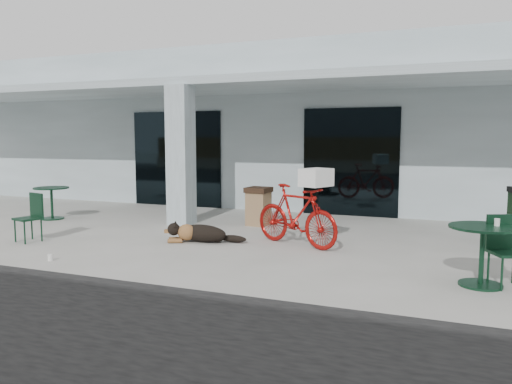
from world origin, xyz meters
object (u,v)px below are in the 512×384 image
at_px(dog, 202,232).
at_px(trash_receptacle, 258,206).
at_px(bicycle, 296,215).
at_px(cafe_table_near, 52,203).
at_px(cafe_chair_near, 28,218).
at_px(cafe_chair_far_a, 509,252).
at_px(cafe_table_far, 482,256).

bearing_deg(dog, trash_receptacle, 56.98).
relative_size(bicycle, cafe_table_near, 2.25).
xyz_separation_m(dog, cafe_chair_near, (-3.07, -1.18, 0.27)).
xyz_separation_m(cafe_table_near, cafe_chair_far_a, (9.70, -2.10, 0.08)).
bearing_deg(trash_receptacle, cafe_table_near, -168.06).
relative_size(dog, cafe_chair_far_a, 1.22).
height_order(dog, cafe_table_near, cafe_table_near).
relative_size(dog, trash_receptacle, 1.33).
xyz_separation_m(cafe_table_near, trash_receptacle, (4.95, 1.05, 0.04)).
xyz_separation_m(cafe_table_near, cafe_table_far, (9.38, -2.18, 0.02)).
bearing_deg(bicycle, cafe_chair_near, 131.23).
height_order(cafe_table_near, cafe_chair_near, cafe_chair_near).
bearing_deg(dog, cafe_table_near, 142.94).
relative_size(cafe_chair_near, cafe_table_far, 1.06).
relative_size(cafe_chair_far_a, trash_receptacle, 1.09).
distance_m(bicycle, cafe_chair_far_a, 3.63).
xyz_separation_m(cafe_table_far, trash_receptacle, (-4.43, 3.22, 0.03)).
bearing_deg(bicycle, cafe_table_far, -92.89).
relative_size(cafe_table_near, cafe_chair_near, 0.90).
xyz_separation_m(bicycle, cafe_chair_near, (-4.80, -1.54, -0.10)).
bearing_deg(cafe_table_far, trash_receptacle, 143.93).
bearing_deg(trash_receptacle, dog, -98.79).
bearing_deg(cafe_chair_far_a, dog, 144.15).
xyz_separation_m(cafe_chair_near, trash_receptacle, (3.39, 3.28, -0.03)).
xyz_separation_m(bicycle, cafe_table_near, (-6.36, 0.69, -0.17)).
bearing_deg(cafe_chair_near, cafe_chair_far_a, 15.01).
relative_size(dog, cafe_table_far, 1.33).
relative_size(cafe_chair_near, trash_receptacle, 1.06).
height_order(cafe_chair_near, cafe_chair_far_a, cafe_chair_far_a).
bearing_deg(bicycle, dog, 125.37).
bearing_deg(trash_receptacle, cafe_chair_near, -135.99).
height_order(dog, cafe_table_far, cafe_table_far).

